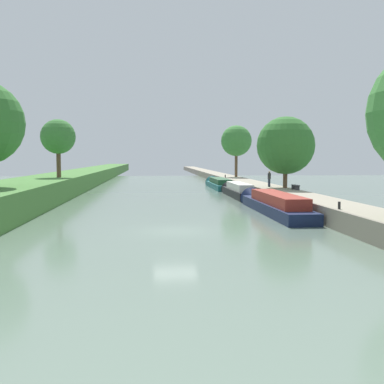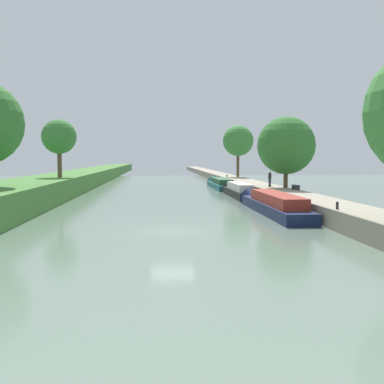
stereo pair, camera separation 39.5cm
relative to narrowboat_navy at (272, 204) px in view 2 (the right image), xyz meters
The scene contains 13 objects.
ground_plane 11.70m from the narrowboat_navy, 133.20° to the right, with size 160.00×160.00×0.00m, color slate.
right_towpath 9.08m from the narrowboat_navy, 69.67° to the right, with size 3.23×260.00×1.17m.
stone_quay 8.63m from the narrowboat_navy, 80.55° to the right, with size 0.25×260.00×1.22m.
narrowboat_navy is the anchor object (origin of this frame).
narrowboat_black 14.48m from the narrowboat_navy, 90.21° to the left, with size 1.80×12.22×1.99m.
narrowboat_teal 28.54m from the narrowboat_navy, 90.21° to the left, with size 2.20×14.22×2.09m.
tree_rightbank_midnear 12.43m from the narrowboat_navy, 68.71° to the left, with size 5.84×5.84×7.23m.
tree_rightbank_midfar 38.14m from the narrowboat_navy, 83.84° to the left, with size 4.90×4.90×8.21m.
tree_leftbank_upstream 25.79m from the narrowboat_navy, 140.78° to the left, with size 3.74×3.74×6.28m.
person_walking 12.96m from the narrowboat_navy, 76.59° to the left, with size 0.34×0.34×1.66m.
mooring_bollard_near 8.56m from the narrowboat_navy, 77.53° to the right, with size 0.16×0.16×0.45m.
mooring_bollard_far 34.69m from the narrowboat_navy, 86.96° to the left, with size 0.16×0.16×0.45m.
park_bench 8.93m from the narrowboat_navy, 60.94° to the left, with size 0.44×1.50×0.47m.
Camera 2 is at (-0.87, -25.93, 4.25)m, focal length 42.40 mm.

